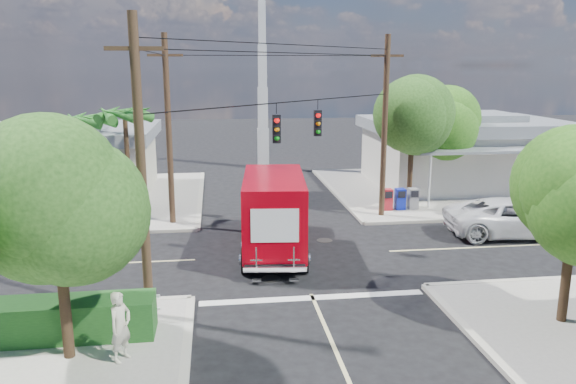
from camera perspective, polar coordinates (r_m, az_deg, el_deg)
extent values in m
plane|color=black|center=(22.95, 0.66, -6.46)|extent=(120.00, 120.00, 0.00)
cube|color=gray|center=(36.16, 15.61, 0.33)|extent=(14.00, 14.00, 0.14)
cube|color=#B6B1A1|center=(34.04, 4.70, 0.01)|extent=(0.25, 14.00, 0.14)
cube|color=#B6B1A1|center=(30.03, 20.78, -2.53)|extent=(14.00, 0.25, 0.14)
cube|color=gray|center=(34.22, -20.67, -0.72)|extent=(14.00, 14.00, 0.14)
cube|color=#B6B1A1|center=(33.31, -8.88, -0.39)|extent=(0.25, 14.00, 0.14)
cube|color=#B6B1A1|center=(27.68, -23.86, -4.06)|extent=(14.00, 0.25, 0.14)
cube|color=beige|center=(32.49, -1.84, -0.69)|extent=(0.12, 12.00, 0.01)
cube|color=beige|center=(26.23, 22.92, -5.01)|extent=(12.00, 0.12, 0.01)
cube|color=beige|center=(23.76, -24.16, -6.93)|extent=(12.00, 0.12, 0.01)
cube|color=silver|center=(18.99, 2.53, -10.68)|extent=(7.50, 0.40, 0.01)
cube|color=silver|center=(37.34, 17.30, 3.37)|extent=(11.00, 8.00, 3.40)
cube|color=gray|center=(37.08, 17.51, 6.49)|extent=(11.80, 8.80, 0.70)
cube|color=gray|center=(37.04, 17.56, 7.26)|extent=(6.05, 4.40, 0.50)
cube|color=gray|center=(32.84, 20.98, 4.01)|extent=(9.90, 1.80, 0.15)
cylinder|color=silver|center=(30.51, 14.17, 1.09)|extent=(0.12, 0.12, 2.90)
cube|color=beige|center=(35.57, -21.92, 2.42)|extent=(10.00, 8.00, 3.20)
cube|color=gray|center=(35.31, -22.18, 5.53)|extent=(10.80, 8.80, 0.70)
cube|color=gray|center=(35.26, -22.25, 6.34)|extent=(5.50, 4.40, 0.50)
cube|color=gray|center=(30.75, -24.28, 2.80)|extent=(9.00, 1.80, 0.15)
cylinder|color=silver|center=(29.30, -16.98, 0.25)|extent=(0.12, 0.12, 2.70)
cube|color=silver|center=(42.04, -2.54, 4.46)|extent=(0.80, 0.80, 3.00)
cube|color=silver|center=(41.71, -2.58, 8.54)|extent=(0.70, 0.70, 3.00)
cube|color=silver|center=(41.60, -2.62, 12.66)|extent=(0.60, 0.60, 3.00)
cube|color=silver|center=(41.71, -2.66, 16.79)|extent=(0.50, 0.50, 3.00)
cylinder|color=#422D1C|center=(15.51, -21.85, -9.19)|extent=(0.28, 0.28, 3.71)
sphere|color=#1E4415|center=(14.84, -22.58, -0.83)|extent=(3.71, 3.71, 3.71)
sphere|color=#1E4415|center=(15.09, -23.93, 0.17)|extent=(3.02, 3.02, 3.02)
sphere|color=#1E4415|center=(14.50, -21.51, -1.51)|extent=(3.25, 3.25, 3.25)
cylinder|color=#422D1C|center=(30.54, 12.32, 2.34)|extent=(0.28, 0.28, 4.10)
sphere|color=#1E4415|center=(30.19, 12.55, 7.12)|extent=(4.10, 4.10, 4.10)
sphere|color=#1E4415|center=(30.22, 11.73, 7.65)|extent=(3.33, 3.33, 3.33)
sphere|color=#1E4415|center=(30.05, 13.37, 6.81)|extent=(3.58, 3.58, 3.58)
cylinder|color=#422D1C|center=(33.54, 15.23, 2.65)|extent=(0.28, 0.28, 3.58)
sphere|color=#255B16|center=(33.24, 15.46, 6.45)|extent=(3.58, 3.58, 3.58)
sphere|color=#255B16|center=(33.24, 14.71, 6.89)|extent=(2.91, 2.91, 2.91)
sphere|color=#255B16|center=(33.11, 16.21, 6.19)|extent=(3.14, 3.14, 3.14)
cylinder|color=#422D1C|center=(18.36, 26.52, -6.67)|extent=(0.28, 0.28, 3.46)
sphere|color=#255B16|center=(17.81, 27.21, -0.08)|extent=(3.46, 3.46, 3.46)
sphere|color=#255B16|center=(17.71, 25.85, 0.70)|extent=(2.81, 2.81, 2.81)
cylinder|color=#422D1C|center=(29.69, -15.96, 2.73)|extent=(0.24, 0.24, 5.00)
cone|color=#286E23|center=(29.25, -14.51, 7.81)|extent=(0.50, 2.06, 0.98)
cone|color=#286E23|center=(29.99, -15.00, 7.90)|extent=(1.92, 1.68, 0.98)
cone|color=#286E23|center=(30.27, -16.40, 7.86)|extent=(2.12, 0.95, 0.98)
cone|color=#286E23|center=(29.89, -17.71, 7.72)|extent=(1.34, 2.07, 0.98)
cone|color=#286E23|center=(29.12, -17.97, 7.58)|extent=(1.34, 2.07, 0.98)
cone|color=#286E23|center=(28.54, -16.93, 7.56)|extent=(2.12, 0.95, 0.98)
cone|color=#286E23|center=(28.60, -15.36, 7.66)|extent=(1.92, 1.68, 0.98)
cylinder|color=#422D1C|center=(31.53, -19.15, 2.71)|extent=(0.24, 0.24, 4.60)
cone|color=#286E23|center=(31.06, -17.84, 7.13)|extent=(0.50, 2.06, 0.98)
cone|color=#286E23|center=(31.81, -18.22, 7.23)|extent=(1.92, 1.68, 0.98)
cone|color=#286E23|center=(32.13, -19.51, 7.18)|extent=(2.12, 0.95, 0.98)
cone|color=#286E23|center=(31.79, -20.77, 7.04)|extent=(1.34, 2.07, 0.98)
cone|color=#286E23|center=(31.03, -21.09, 6.89)|extent=(1.34, 2.07, 0.98)
cone|color=#286E23|center=(30.42, -20.18, 6.86)|extent=(2.12, 0.95, 0.98)
cone|color=#286E23|center=(30.43, -18.70, 6.97)|extent=(1.92, 1.68, 0.98)
cylinder|color=#473321|center=(16.66, -14.66, 1.79)|extent=(0.28, 0.28, 9.00)
cube|color=#473321|center=(16.39, -15.36, 13.89)|extent=(1.60, 0.12, 0.12)
cylinder|color=#473321|center=(28.07, 9.78, 6.32)|extent=(0.28, 0.28, 9.00)
cube|color=#473321|center=(27.91, 10.05, 13.48)|extent=(1.60, 0.12, 0.12)
cylinder|color=#473321|center=(26.90, -12.02, 5.96)|extent=(0.28, 0.28, 9.00)
cube|color=#473321|center=(26.73, -12.38, 13.42)|extent=(1.60, 0.12, 0.12)
cylinder|color=black|center=(21.71, 0.70, 9.18)|extent=(10.43, 10.43, 0.04)
cube|color=black|center=(20.90, -1.18, 6.43)|extent=(0.30, 0.24, 1.05)
sphere|color=red|center=(20.73, -1.14, 7.29)|extent=(0.20, 0.20, 0.20)
cube|color=black|center=(23.05, 3.03, 7.00)|extent=(0.30, 0.24, 1.05)
sphere|color=red|center=(22.88, 3.10, 7.79)|extent=(0.20, 0.20, 0.20)
cube|color=silver|center=(17.98, -22.49, -11.40)|extent=(5.94, 0.05, 0.08)
cube|color=silver|center=(17.82, -22.60, -10.23)|extent=(5.94, 0.05, 0.08)
cube|color=silver|center=(17.39, -13.43, -11.03)|extent=(0.09, 0.06, 1.00)
cube|color=#194619|center=(17.25, -23.88, -11.84)|extent=(6.20, 1.20, 1.10)
cube|color=#A81923|center=(29.84, 10.04, -0.74)|extent=(0.50, 0.50, 1.10)
cube|color=#0D1C97|center=(30.06, 11.31, -0.70)|extent=(0.50, 0.50, 1.10)
cube|color=slate|center=(30.29, 12.57, -0.66)|extent=(0.50, 0.50, 1.10)
cube|color=black|center=(23.55, -1.45, -4.63)|extent=(2.84, 7.50, 0.24)
cube|color=#A5000E|center=(26.11, -1.54, -1.18)|extent=(2.40, 1.80, 2.07)
cube|color=black|center=(26.66, -1.56, -0.05)|extent=(1.99, 0.42, 0.89)
cube|color=silver|center=(27.09, -1.55, -2.10)|extent=(2.16, 0.32, 0.33)
cube|color=#A5000E|center=(22.35, -1.44, -1.83)|extent=(2.85, 5.65, 2.73)
cube|color=white|center=(22.36, 1.62, -1.45)|extent=(0.34, 3.37, 1.22)
cube|color=white|center=(22.33, -4.51, -1.50)|extent=(0.34, 3.37, 1.22)
cube|color=white|center=(19.66, -1.35, -3.44)|extent=(1.69, 0.18, 1.22)
cube|color=silver|center=(20.03, -1.32, -7.81)|extent=(2.27, 0.45, 0.17)
cube|color=silver|center=(19.79, -3.24, -6.92)|extent=(0.43, 0.10, 0.94)
cube|color=silver|center=(19.81, 0.60, -6.89)|extent=(0.43, 0.10, 0.94)
cylinder|color=black|center=(26.17, -3.90, -2.87)|extent=(0.40, 1.06, 1.03)
cylinder|color=black|center=(26.19, 0.84, -2.83)|extent=(0.40, 1.06, 1.03)
cylinder|color=black|center=(20.98, -4.33, -6.88)|extent=(0.40, 1.06, 1.03)
cylinder|color=black|center=(21.00, 1.61, -6.82)|extent=(0.40, 1.06, 1.03)
imported|color=silver|center=(27.30, 21.92, -2.44)|extent=(6.25, 3.36, 1.67)
imported|color=beige|center=(15.26, -16.65, -12.96)|extent=(0.75, 0.81, 1.86)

